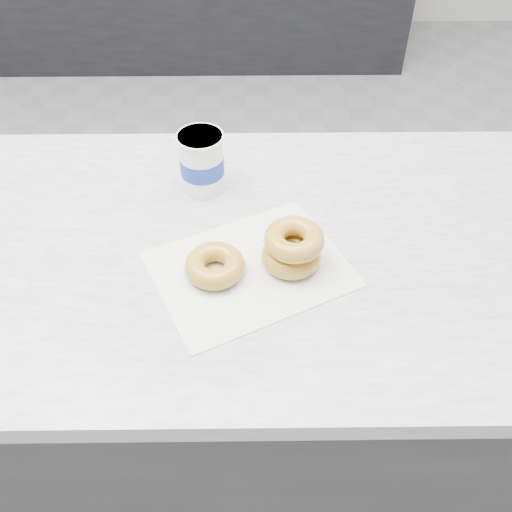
{
  "coord_description": "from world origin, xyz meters",
  "views": [
    {
      "loc": [
        0.3,
        -1.38,
        1.66
      ],
      "look_at": [
        0.31,
        -0.65,
        0.92
      ],
      "focal_mm": 40.0,
      "sensor_mm": 36.0,
      "label": 1
    }
  ],
  "objects_px": {
    "donut_single": "(215,265)",
    "counter": "(131,375)",
    "donut_stack": "(293,248)",
    "coffee_cup": "(202,162)"
  },
  "relations": [
    {
      "from": "counter",
      "to": "coffee_cup",
      "type": "relative_size",
      "value": 23.68
    },
    {
      "from": "counter",
      "to": "donut_stack",
      "type": "xyz_separation_m",
      "value": [
        0.38,
        -0.05,
        0.49
      ]
    },
    {
      "from": "counter",
      "to": "coffee_cup",
      "type": "bearing_deg",
      "value": 41.39
    },
    {
      "from": "donut_single",
      "to": "donut_stack",
      "type": "bearing_deg",
      "value": 9.91
    },
    {
      "from": "donut_single",
      "to": "donut_stack",
      "type": "height_order",
      "value": "donut_stack"
    },
    {
      "from": "donut_stack",
      "to": "coffee_cup",
      "type": "distance_m",
      "value": 0.29
    },
    {
      "from": "donut_single",
      "to": "counter",
      "type": "bearing_deg",
      "value": 162.55
    },
    {
      "from": "counter",
      "to": "coffee_cup",
      "type": "xyz_separation_m",
      "value": [
        0.2,
        0.18,
        0.51
      ]
    },
    {
      "from": "donut_single",
      "to": "coffee_cup",
      "type": "xyz_separation_m",
      "value": [
        -0.03,
        0.25,
        0.04
      ]
    },
    {
      "from": "counter",
      "to": "donut_single",
      "type": "relative_size",
      "value": 27.88
    }
  ]
}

